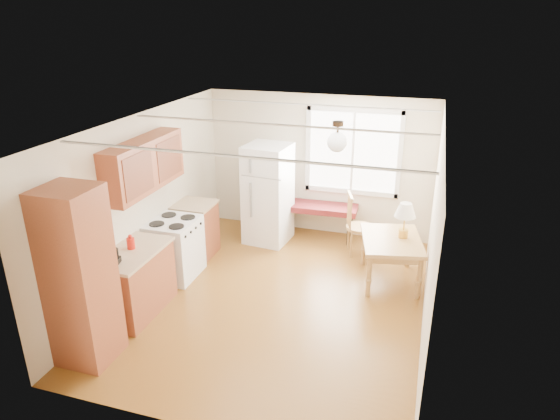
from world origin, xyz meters
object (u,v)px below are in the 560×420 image
at_px(refrigerator, 268,194).
at_px(dining_table, 391,245).
at_px(chair, 354,220).
at_px(bench, 319,208).

height_order(refrigerator, dining_table, refrigerator).
bearing_deg(chair, refrigerator, 158.57).
bearing_deg(refrigerator, dining_table, -15.07).
height_order(bench, dining_table, dining_table).
height_order(dining_table, chair, chair).
bearing_deg(bench, dining_table, -44.57).
distance_m(bench, dining_table, 1.84).
distance_m(refrigerator, bench, 0.97).
bearing_deg(dining_table, refrigerator, 146.75).
relative_size(refrigerator, chair, 1.66).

